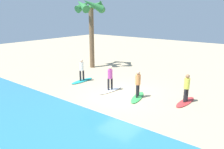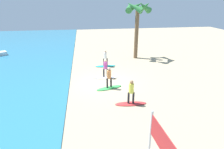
# 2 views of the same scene
# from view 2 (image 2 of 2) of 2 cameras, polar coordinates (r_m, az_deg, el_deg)

# --- Properties ---
(ground_plane) EXTENTS (60.00, 60.00, 0.00)m
(ground_plane) POSITION_cam_2_polar(r_m,az_deg,el_deg) (15.90, -1.85, -2.46)
(ground_plane) COLOR tan
(surfboard_red) EXTENTS (0.68, 2.13, 0.09)m
(surfboard_red) POSITION_cam_2_polar(r_m,az_deg,el_deg) (12.83, 5.64, -8.69)
(surfboard_red) COLOR red
(surfboard_red) RESTS_ON ground
(surfer_red) EXTENTS (0.32, 0.46, 1.64)m
(surfer_red) POSITION_cam_2_polar(r_m,az_deg,el_deg) (12.36, 5.81, -4.72)
(surfer_red) COLOR #232328
(surfer_red) RESTS_ON surfboard_red
(surfboard_green) EXTENTS (1.13, 2.17, 0.09)m
(surfboard_green) POSITION_cam_2_polar(r_m,az_deg,el_deg) (14.90, -0.85, -4.02)
(surfboard_green) COLOR green
(surfboard_green) RESTS_ON ground
(surfer_green) EXTENTS (0.32, 0.45, 1.64)m
(surfer_green) POSITION_cam_2_polar(r_m,az_deg,el_deg) (14.49, -0.88, -0.48)
(surfer_green) COLOR #232328
(surfer_green) RESTS_ON surfboard_green
(surfboard_white) EXTENTS (0.73, 2.14, 0.09)m
(surfboard_white) POSITION_cam_2_polar(r_m,az_deg,el_deg) (16.84, -1.92, -0.88)
(surfboard_white) COLOR white
(surfboard_white) RESTS_ON ground
(surfer_white) EXTENTS (0.32, 0.46, 1.64)m
(surfer_white) POSITION_cam_2_polar(r_m,az_deg,el_deg) (16.48, -1.97, 2.31)
(surfer_white) COLOR #232328
(surfer_white) RESTS_ON surfboard_white
(surfboard_teal) EXTENTS (0.57, 2.10, 0.09)m
(surfboard_teal) POSITION_cam_2_polar(r_m,az_deg,el_deg) (19.70, -1.96, 2.55)
(surfboard_teal) COLOR teal
(surfboard_teal) RESTS_ON ground
(surfer_teal) EXTENTS (0.32, 0.46, 1.64)m
(surfer_teal) POSITION_cam_2_polar(r_m,az_deg,el_deg) (19.39, -2.00, 5.32)
(surfer_teal) COLOR #232328
(surfer_teal) RESTS_ON surfboard_teal
(palm_tree) EXTENTS (2.88, 3.03, 6.44)m
(palm_tree) POSITION_cam_2_polar(r_m,az_deg,el_deg) (21.90, 7.66, 18.02)
(palm_tree) COLOR brown
(palm_tree) RESTS_ON ground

